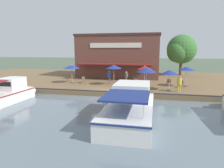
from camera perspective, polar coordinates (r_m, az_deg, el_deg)
name	(u,v)px	position (r m, az deg, el deg)	size (l,w,h in m)	color
ground_plane	(103,97)	(21.07, -2.61, -3.86)	(220.00, 220.00, 0.00)	#4C5B47
quay_deck	(121,80)	(31.59, 2.48, 1.21)	(22.00, 56.00, 0.60)	brown
quay_edge_fender	(103,91)	(21.02, -2.55, -2.07)	(0.20, 50.40, 0.10)	#2D2D33
waterfront_restaurant	(120,56)	(33.79, 2.23, 8.05)	(9.88, 13.08, 6.79)	brown
patio_umbrella_near_quay_edge	(114,67)	(24.70, 0.54, 4.95)	(2.00, 2.00, 2.56)	#B7B7B7
patio_umbrella_mid_patio_left	(72,67)	(26.82, -11.44, 4.90)	(2.07, 2.07, 2.48)	#B7B7B7
patio_umbrella_back_row	(186,68)	(25.35, 20.50, 4.18)	(1.95, 1.95, 2.43)	#B7B7B7
patio_umbrella_by_entrance	(147,70)	(21.38, 9.86, 4.04)	(2.08, 2.08, 2.58)	#B7B7B7
patio_umbrella_far_corner	(170,72)	(22.34, 16.14, 3.30)	(1.91, 1.91, 2.27)	#B7B7B7
patio_umbrella_mid_patio_right	(145,68)	(24.95, 9.35, 4.61)	(1.91, 1.91, 2.46)	#B7B7B7
cafe_chair_facing_river	(83,80)	(26.69, -8.15, 1.26)	(0.58, 0.58, 0.85)	brown
cafe_chair_far_corner_seat	(168,82)	(25.11, 15.83, 0.47)	(0.58, 0.58, 0.85)	brown
cafe_chair_under_first_umbrella	(181,84)	(24.62, 19.21, 0.13)	(0.50, 0.50, 0.85)	brown
cafe_chair_back_row_seat	(70,78)	(28.58, -12.04, 1.70)	(0.58, 0.58, 0.85)	brown
cafe_chair_beside_entrance	(134,80)	(26.17, 6.23, 1.14)	(0.55, 0.55, 0.85)	brown
cafe_chair_mid_patio	(136,83)	(24.11, 6.99, 0.40)	(0.57, 0.57, 0.85)	brown
person_near_entrance	(109,76)	(25.99, -0.77, 2.40)	(0.47, 0.47, 1.67)	#4C4C56
person_mid_patio	(126,76)	(26.07, 4.08, 2.27)	(0.45, 0.45, 1.59)	gold
person_at_quay_edge	(179,82)	(21.74, 18.67, 0.52)	(0.48, 0.48, 1.69)	gold
motorboat_far_downstream	(131,105)	(14.78, 5.56, -5.94)	(9.18, 3.17, 2.43)	white
motorboat_nearest_quay	(10,93)	(21.50, -27.08, -2.33)	(7.14, 2.36, 2.24)	white
tree_behind_restaurant	(181,50)	(36.49, 19.01, 9.18)	(5.22, 4.97, 6.99)	brown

